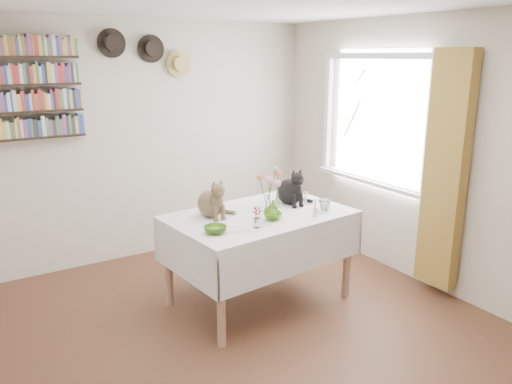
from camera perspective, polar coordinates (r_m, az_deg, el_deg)
room at (r=3.44m, az=-0.31°, el=0.46°), size 4.08×4.58×2.58m
window at (r=5.25m, az=13.51°, el=6.84°), size 0.12×1.52×1.32m
curtain at (r=4.65m, az=20.82°, el=2.12°), size 0.12×0.38×2.10m
dining_table at (r=4.36m, az=0.41°, el=-5.02°), size 1.61×1.12×0.82m
tabby_cat at (r=4.20m, az=-5.26°, el=-0.54°), size 0.25×0.31×0.34m
black_cat at (r=4.55m, az=3.86°, el=0.80°), size 0.25×0.31×0.35m
flower_vase at (r=4.12m, az=1.96°, el=-2.09°), size 0.22×0.22×0.17m
green_bowl at (r=3.84m, az=-4.67°, el=-4.32°), size 0.20×0.20×0.06m
drinking_glass at (r=4.41m, az=7.86°, el=-1.50°), size 0.12×0.12×0.10m
candlestick at (r=4.22m, az=6.76°, el=-2.18°), size 0.04×0.04×0.16m
berry_jar at (r=3.93m, az=0.07°, el=-2.90°), size 0.05×0.05×0.19m
porcelain_figurine at (r=4.63m, az=5.69°, el=-0.65°), size 0.06×0.06×0.11m
flower_bouquet at (r=4.06m, az=1.87°, el=1.46°), size 0.17×0.12×0.39m
bookshelf_unit at (r=5.04m, az=-25.12°, el=10.61°), size 1.00×0.16×0.91m
wall_hats at (r=5.35m, az=-12.16°, el=15.37°), size 0.98×0.09×0.48m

